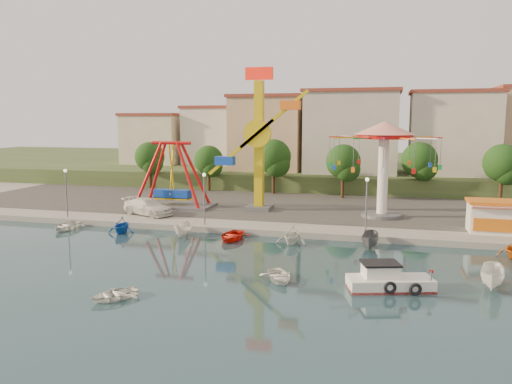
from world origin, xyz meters
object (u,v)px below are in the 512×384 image
(pirate_ship_ride, at_px, (172,176))
(van, at_px, (148,207))
(cabin_motorboat, at_px, (388,282))
(rowboat_a, at_px, (279,276))
(skiff, at_px, (493,277))
(wave_swinger, at_px, (384,148))
(kamikaze_tower, at_px, (262,144))

(pirate_ship_ride, height_order, van, pirate_ship_ride)
(cabin_motorboat, height_order, rowboat_a, cabin_motorboat)
(cabin_motorboat, bearing_deg, pirate_ship_ride, 121.51)
(pirate_ship_ride, xyz_separation_m, skiff, (32.37, -20.81, -3.63))
(pirate_ship_ride, relative_size, rowboat_a, 3.06)
(cabin_motorboat, relative_size, van, 0.94)
(cabin_motorboat, bearing_deg, skiff, -0.38)
(wave_swinger, relative_size, rowboat_a, 3.55)
(cabin_motorboat, height_order, skiff, cabin_motorboat)
(van, bearing_deg, wave_swinger, -56.73)
(skiff, relative_size, van, 0.63)
(rowboat_a, bearing_deg, cabin_motorboat, -25.76)
(rowboat_a, bearing_deg, skiff, -17.98)
(cabin_motorboat, bearing_deg, wave_swinger, 74.95)
(pirate_ship_ride, relative_size, van, 1.58)
(wave_swinger, relative_size, cabin_motorboat, 1.96)
(kamikaze_tower, relative_size, van, 2.61)
(wave_swinger, bearing_deg, pirate_ship_ride, 179.39)
(skiff, bearing_deg, wave_swinger, 122.29)
(skiff, bearing_deg, rowboat_a, -159.35)
(wave_swinger, height_order, skiff, wave_swinger)
(pirate_ship_ride, bearing_deg, kamikaze_tower, 1.63)
(kamikaze_tower, relative_size, rowboat_a, 5.05)
(kamikaze_tower, distance_m, rowboat_a, 25.54)
(pirate_ship_ride, height_order, wave_swinger, wave_swinger)
(kamikaze_tower, relative_size, skiff, 4.16)
(kamikaze_tower, bearing_deg, skiff, -44.98)
(pirate_ship_ride, distance_m, skiff, 38.65)
(van, bearing_deg, cabin_motorboat, -102.03)
(pirate_ship_ride, xyz_separation_m, van, (-0.47, -5.63, -2.88))
(wave_swinger, xyz_separation_m, cabin_motorboat, (0.69, -22.54, -7.68))
(kamikaze_tower, bearing_deg, pirate_ship_ride, -178.37)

